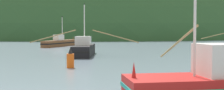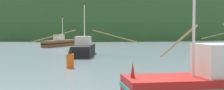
% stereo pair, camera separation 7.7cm
% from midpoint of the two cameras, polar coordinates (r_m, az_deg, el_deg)
% --- Properties ---
extents(hill_mid_right, '(179.35, 143.48, 79.84)m').
position_cam_midpoint_polar(hill_mid_right, '(157.01, -6.86, 1.61)').
color(hill_mid_right, '#2D562D').
rests_on(hill_mid_right, ground).
extents(hill_far_left, '(180.28, 144.23, 40.33)m').
position_cam_midpoint_polar(hill_far_left, '(242.88, -1.53, 2.01)').
color(hill_far_left, '#386633').
rests_on(hill_far_left, ground).
extents(hill_far_right, '(186.11, 148.89, 79.06)m').
position_cam_midpoint_polar(hill_far_right, '(173.72, -0.71, 1.73)').
color(hill_far_right, '#47703D').
rests_on(hill_far_right, ground).
extents(fishing_boat_black, '(13.06, 9.03, 6.39)m').
position_cam_midpoint_polar(fishing_boat_black, '(35.88, -5.34, -0.76)').
color(fishing_boat_black, black).
rests_on(fishing_boat_black, ground).
extents(fishing_boat_brown, '(3.27, 12.12, 5.89)m').
position_cam_midpoint_polar(fishing_boat_brown, '(58.37, -9.78, 0.46)').
color(fishing_boat_brown, brown).
rests_on(fishing_boat_brown, ground).
extents(fishing_boat_red, '(8.07, 12.63, 5.86)m').
position_cam_midpoint_polar(fishing_boat_red, '(14.10, 18.49, -6.61)').
color(fishing_boat_red, red).
rests_on(fishing_boat_red, ground).
extents(channel_buoy, '(0.61, 0.61, 1.65)m').
position_cam_midpoint_polar(channel_buoy, '(24.24, -7.98, -2.75)').
color(channel_buoy, '#E55914').
rests_on(channel_buoy, ground).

